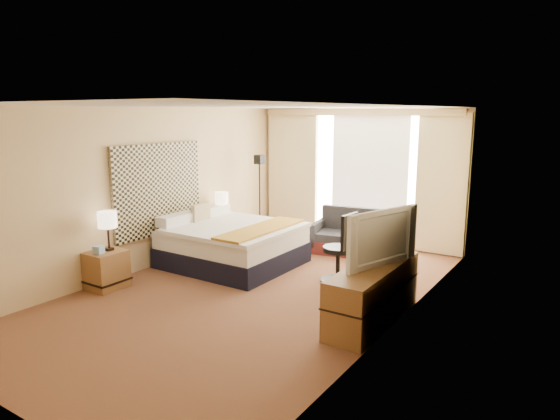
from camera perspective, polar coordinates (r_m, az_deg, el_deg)
The scene contains 20 objects.
floor at distance 7.25m, azimuth -3.09°, elevation -9.26°, with size 4.20×7.00×0.02m, color #521817.
ceiling at distance 6.80m, azimuth -3.32°, elevation 11.74°, with size 4.20×7.00×0.02m, color silver.
wall_back at distance 9.91m, azimuth 8.97°, elevation 3.90°, with size 4.20×0.02×2.60m, color tan.
wall_left at distance 8.32m, azimuth -14.91°, elevation 2.29°, with size 0.02×7.00×2.60m, color tan.
wall_right at distance 5.92m, azimuth 13.35°, elevation -1.12°, with size 0.02×7.00×2.60m, color tan.
headboard at distance 8.42m, azimuth -13.71°, elevation 2.32°, with size 0.06×1.85×1.50m, color black.
nightstand_left at distance 7.72m, azimuth -19.22°, elevation -6.45°, with size 0.45×0.52×0.55m, color brown.
nightstand_right at distance 9.37m, azimuth -7.05°, elevation -2.84°, with size 0.45×0.52×0.55m, color brown.
media_dresser at distance 6.28m, azimuth 10.61°, elevation -9.34°, with size 0.50×1.80×0.70m, color brown.
window at distance 9.78m, azimuth 10.24°, elevation 3.88°, with size 2.30×0.02×2.30m, color silver.
curtains at distance 9.79m, azimuth 8.70°, elevation 4.47°, with size 4.12×0.19×2.56m.
bed at distance 8.41m, azimuth -5.50°, elevation -3.88°, with size 2.00×1.83×0.97m.
loveseat at distance 9.17m, azimuth 8.03°, elevation -3.24°, with size 1.39×0.90×0.80m.
floor_lamp at distance 9.79m, azimuth -2.35°, elevation 3.39°, with size 0.22×0.22×1.71m.
desk_chair at distance 7.51m, azimuth 7.04°, elevation -4.77°, with size 0.52×0.52×1.07m.
lamp_left at distance 7.57m, azimuth -19.13°, elevation -1.14°, with size 0.27×0.27×0.58m.
lamp_right at distance 9.27m, azimuth -6.70°, elevation 1.33°, with size 0.25×0.25×0.53m.
tissue_box at distance 7.55m, azimuth -20.01°, elevation -4.29°, with size 0.12×0.12×0.11m, color #85A9CE.
telephone at distance 9.23m, azimuth -6.44°, elevation -1.08°, with size 0.17×0.13×0.07m, color black.
television at distance 6.20m, azimuth 10.84°, elevation -2.90°, with size 1.20×0.16×0.69m, color black.
Camera 1 is at (4.06, -5.45, 2.53)m, focal length 32.00 mm.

